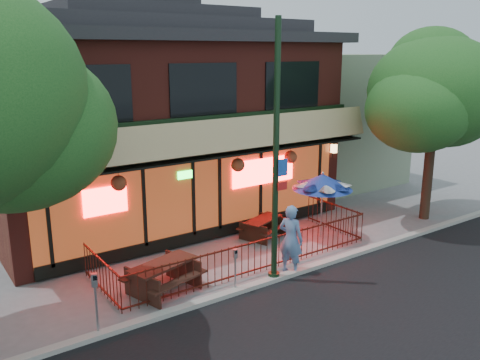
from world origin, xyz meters
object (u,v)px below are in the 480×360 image
object	(u,v)px
street_light	(276,169)
parking_meter_far	(95,294)
street_tree_right	(435,85)
parking_meter_near	(235,263)
picnic_table_left	(163,273)
patio_umbrella	(322,182)
pedestrian	(291,239)
picnic_table_right	(263,225)

from	to	relation	value
street_light	parking_meter_far	size ratio (longest dim) A/B	4.68
street_tree_right	parking_meter_near	distance (m)	10.26
street_light	picnic_table_left	xyz separation A→B (m)	(-2.83, 1.10, -2.63)
street_tree_right	parking_meter_far	bearing A→B (deg)	-175.68
patio_umbrella	pedestrian	world-z (taller)	patio_umbrella
parking_meter_near	parking_meter_far	distance (m)	3.71
picnic_table_left	parking_meter_far	size ratio (longest dim) A/B	1.45
street_tree_right	pedestrian	xyz separation A→B (m)	(-7.36, -0.88, -3.96)
picnic_table_left	patio_umbrella	size ratio (longest dim) A/B	0.95
street_light	patio_umbrella	bearing A→B (deg)	26.61
parking_meter_near	picnic_table_left	bearing A→B (deg)	144.27
street_light	parking_meter_far	distance (m)	5.44
picnic_table_right	parking_meter_far	world-z (taller)	parking_meter_far
picnic_table_left	picnic_table_right	distance (m)	4.89
street_light	pedestrian	distance (m)	2.25
picnic_table_left	picnic_table_right	world-z (taller)	picnic_table_left
picnic_table_right	parking_meter_far	distance (m)	7.34
picnic_table_right	patio_umbrella	bearing A→B (deg)	-34.49
picnic_table_right	parking_meter_near	size ratio (longest dim) A/B	1.53
pedestrian	street_tree_right	bearing A→B (deg)	-106.55
patio_umbrella	parking_meter_far	distance (m)	8.59
picnic_table_left	parking_meter_near	bearing A→B (deg)	-35.73
picnic_table_right	pedestrian	world-z (taller)	pedestrian
street_tree_right	pedestrian	size ratio (longest dim) A/B	3.50
street_light	street_tree_right	distance (m)	8.30
picnic_table_left	parking_meter_far	distance (m)	2.49
picnic_table_left	patio_umbrella	distance (m)	6.39
pedestrian	parking_meter_near	distance (m)	1.99
street_light	patio_umbrella	distance (m)	3.96
street_tree_right	parking_meter_far	size ratio (longest dim) A/B	4.69
picnic_table_left	parking_meter_near	world-z (taller)	parking_meter_near
parking_meter_near	patio_umbrella	bearing A→B (deg)	19.87
picnic_table_left	street_tree_right	bearing A→B (deg)	-0.60
street_tree_right	picnic_table_left	size ratio (longest dim) A/B	3.23
street_tree_right	patio_umbrella	distance (m)	5.60
pedestrian	parking_meter_near	size ratio (longest dim) A/B	1.67
picnic_table_left	picnic_table_right	xyz separation A→B (m)	(4.58, 1.70, -0.09)
patio_umbrella	street_tree_right	bearing A→B (deg)	-8.55
street_light	parking_meter_near	bearing A→B (deg)	179.88
picnic_table_left	parking_meter_near	size ratio (longest dim) A/B	1.81
picnic_table_left	pedestrian	world-z (taller)	pedestrian
street_tree_right	picnic_table_right	distance (m)	7.96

